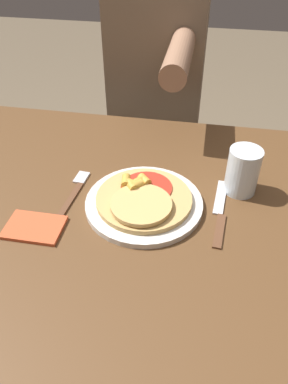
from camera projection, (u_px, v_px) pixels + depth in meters
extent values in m
plane|color=brown|center=(136.00, 369.00, 1.28)|extent=(8.00, 8.00, 0.00)
cube|color=brown|center=(132.00, 220.00, 0.83)|extent=(1.20, 0.87, 0.03)
cylinder|color=brown|center=(14.00, 204.00, 1.42)|extent=(0.06, 0.06, 0.70)
cylinder|color=silver|center=(144.00, 203.00, 0.84)|extent=(0.26, 0.26, 0.01)
cylinder|color=tan|center=(144.00, 199.00, 0.83)|extent=(0.21, 0.21, 0.01)
cylinder|color=#B22D1E|center=(146.00, 187.00, 0.85)|extent=(0.12, 0.12, 0.00)
cylinder|color=tan|center=(141.00, 204.00, 0.80)|extent=(0.13, 0.13, 0.01)
cylinder|color=gold|center=(126.00, 181.00, 0.85)|extent=(0.03, 0.04, 0.02)
cylinder|color=gold|center=(132.00, 184.00, 0.84)|extent=(0.03, 0.03, 0.02)
cylinder|color=gold|center=(140.00, 182.00, 0.85)|extent=(0.04, 0.04, 0.02)
cylinder|color=gold|center=(144.00, 180.00, 0.85)|extent=(0.04, 0.04, 0.02)
cylinder|color=gold|center=(136.00, 185.00, 0.84)|extent=(0.03, 0.03, 0.02)
cylinder|color=gold|center=(132.00, 186.00, 0.84)|extent=(0.03, 0.03, 0.02)
cube|color=brown|center=(70.00, 201.00, 0.85)|extent=(0.02, 0.13, 0.00)
cube|color=silver|center=(82.00, 178.00, 0.92)|extent=(0.03, 0.05, 0.00)
cube|color=brown|center=(219.00, 231.00, 0.78)|extent=(0.03, 0.10, 0.00)
cube|color=silver|center=(220.00, 197.00, 0.86)|extent=(0.03, 0.12, 0.00)
cylinder|color=silver|center=(243.00, 171.00, 0.85)|extent=(0.07, 0.07, 0.11)
cube|color=#C6512D|center=(34.00, 227.00, 0.78)|extent=(0.12, 0.08, 0.01)
cylinder|color=#2D2D38|center=(138.00, 185.00, 1.66)|extent=(0.11, 0.11, 0.52)
cylinder|color=#2D2D38|center=(171.00, 188.00, 1.64)|extent=(0.11, 0.11, 0.52)
cube|color=#75604C|center=(157.00, 67.00, 1.30)|extent=(0.32, 0.22, 0.55)
cylinder|color=#8E664C|center=(179.00, 57.00, 1.01)|extent=(0.07, 0.30, 0.07)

